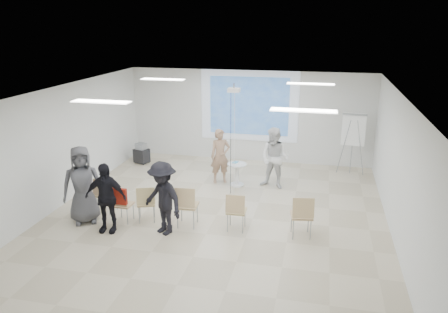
% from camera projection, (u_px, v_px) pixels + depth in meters
% --- Properties ---
extents(floor, '(8.00, 9.00, 0.10)m').
position_uv_depth(floor, '(217.00, 217.00, 10.62)').
color(floor, beige).
rests_on(floor, ground).
extents(ceiling, '(8.00, 9.00, 0.10)m').
position_uv_depth(ceiling, '(216.00, 90.00, 9.69)').
color(ceiling, white).
rests_on(ceiling, wall_back).
extents(wall_back, '(8.00, 0.10, 3.00)m').
position_uv_depth(wall_back, '(249.00, 116.00, 14.38)').
color(wall_back, silver).
rests_on(wall_back, floor).
extents(wall_left, '(0.10, 9.00, 3.00)m').
position_uv_depth(wall_left, '(61.00, 146.00, 11.01)').
color(wall_left, silver).
rests_on(wall_left, floor).
extents(wall_right, '(0.10, 9.00, 3.00)m').
position_uv_depth(wall_right, '(401.00, 169.00, 9.29)').
color(wall_right, silver).
rests_on(wall_right, floor).
extents(projection_halo, '(3.20, 0.01, 2.30)m').
position_uv_depth(projection_halo, '(249.00, 106.00, 14.22)').
color(projection_halo, silver).
rests_on(projection_halo, wall_back).
extents(projection_image, '(2.60, 0.01, 1.90)m').
position_uv_depth(projection_image, '(249.00, 106.00, 14.20)').
color(projection_image, '#2E5E9D').
rests_on(projection_image, wall_back).
extents(pedestal_table, '(0.64, 0.64, 0.68)m').
position_uv_depth(pedestal_table, '(237.00, 173.00, 12.39)').
color(pedestal_table, white).
rests_on(pedestal_table, floor).
extents(player_left, '(0.78, 0.68, 1.79)m').
position_uv_depth(player_left, '(220.00, 153.00, 12.51)').
color(player_left, tan).
rests_on(player_left, floor).
extents(player_right, '(1.09, 0.96, 1.91)m').
position_uv_depth(player_right, '(275.00, 155.00, 12.07)').
color(player_right, white).
rests_on(player_right, floor).
extents(controller_left, '(0.10, 0.14, 0.04)m').
position_uv_depth(controller_left, '(228.00, 141.00, 12.62)').
color(controller_left, white).
rests_on(controller_left, player_left).
extents(controller_right, '(0.07, 0.12, 0.04)m').
position_uv_depth(controller_right, '(270.00, 141.00, 12.24)').
color(controller_right, white).
rests_on(controller_right, player_right).
extents(chair_far_left, '(0.46, 0.49, 0.91)m').
position_uv_depth(chair_far_left, '(104.00, 192.00, 10.58)').
color(chair_far_left, tan).
rests_on(chair_far_left, floor).
extents(chair_left_mid, '(0.40, 0.43, 0.84)m').
position_uv_depth(chair_left_mid, '(122.00, 203.00, 10.08)').
color(chair_left_mid, tan).
rests_on(chair_left_mid, floor).
extents(chair_left_inner, '(0.55, 0.57, 0.89)m').
position_uv_depth(chair_left_inner, '(146.00, 201.00, 10.10)').
color(chair_left_inner, tan).
rests_on(chair_left_inner, floor).
extents(chair_center, '(0.50, 0.53, 0.99)m').
position_uv_depth(chair_center, '(186.00, 203.00, 9.83)').
color(chair_center, tan).
rests_on(chair_center, floor).
extents(chair_right_inner, '(0.44, 0.47, 0.91)m').
position_uv_depth(chair_right_inner, '(236.00, 209.00, 9.65)').
color(chair_right_inner, tan).
rests_on(chair_right_inner, floor).
extents(chair_right_far, '(0.53, 0.56, 0.98)m').
position_uv_depth(chair_right_far, '(302.00, 213.00, 9.33)').
color(chair_right_far, tan).
rests_on(chair_right_far, floor).
extents(red_jacket, '(0.40, 0.10, 0.38)m').
position_uv_depth(red_jacket, '(118.00, 196.00, 9.87)').
color(red_jacket, '#A02113').
rests_on(red_jacket, chair_left_mid).
extents(laptop, '(0.39, 0.34, 0.03)m').
position_uv_depth(laptop, '(147.00, 201.00, 10.21)').
color(laptop, black).
rests_on(laptop, chair_left_inner).
extents(audience_left, '(1.11, 0.72, 1.83)m').
position_uv_depth(audience_left, '(105.00, 193.00, 9.56)').
color(audience_left, black).
rests_on(audience_left, floor).
extents(audience_mid, '(1.39, 1.18, 1.88)m').
position_uv_depth(audience_mid, '(163.00, 194.00, 9.45)').
color(audience_mid, black).
rests_on(audience_mid, floor).
extents(audience_outer, '(1.20, 1.08, 2.06)m').
position_uv_depth(audience_outer, '(82.00, 180.00, 9.97)').
color(audience_outer, '#515156').
rests_on(audience_outer, floor).
extents(flipchart_easel, '(0.81, 0.62, 1.89)m').
position_uv_depth(flipchart_easel, '(354.00, 130.00, 13.01)').
color(flipchart_easel, gray).
rests_on(flipchart_easel, floor).
extents(av_cart, '(0.54, 0.49, 0.67)m').
position_uv_depth(av_cart, '(142.00, 154.00, 14.38)').
color(av_cart, black).
rests_on(av_cart, floor).
extents(ceiling_projector, '(0.30, 0.25, 3.00)m').
position_uv_depth(ceiling_projector, '(234.00, 95.00, 11.16)').
color(ceiling_projector, white).
rests_on(ceiling_projector, ceiling).
extents(fluor_panel_nw, '(1.20, 0.30, 0.02)m').
position_uv_depth(fluor_panel_nw, '(163.00, 79.00, 11.99)').
color(fluor_panel_nw, white).
rests_on(fluor_panel_nw, ceiling).
extents(fluor_panel_ne, '(1.20, 0.30, 0.02)m').
position_uv_depth(fluor_panel_ne, '(311.00, 84.00, 11.15)').
color(fluor_panel_ne, white).
rests_on(fluor_panel_ne, ceiling).
extents(fluor_panel_sw, '(1.20, 0.30, 0.02)m').
position_uv_depth(fluor_panel_sw, '(101.00, 102.00, 8.74)').
color(fluor_panel_sw, white).
rests_on(fluor_panel_sw, ceiling).
extents(fluor_panel_se, '(1.20, 0.30, 0.02)m').
position_uv_depth(fluor_panel_se, '(303.00, 110.00, 7.89)').
color(fluor_panel_se, white).
rests_on(fluor_panel_se, ceiling).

